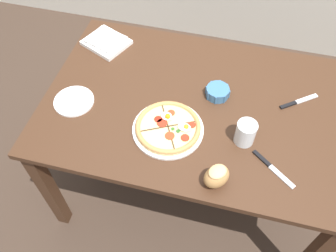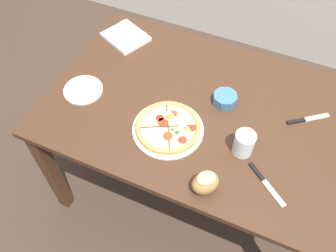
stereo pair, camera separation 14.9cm
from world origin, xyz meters
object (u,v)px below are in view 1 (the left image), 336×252
object	(u,v)px
ramekin_bowl	(218,92)
knife_main	(298,102)
knife_spare	(273,168)
side_saucer	(74,101)
bread_piece_near	(217,176)
pizza	(168,128)
napkin_folded	(106,42)
dining_table	(196,116)
water_glass	(245,134)

from	to	relation	value
ramekin_bowl	knife_main	xyz separation A→B (m)	(0.36, 0.05, -0.02)
knife_spare	side_saucer	xyz separation A→B (m)	(-0.90, 0.13, 0.00)
ramekin_bowl	knife_main	bearing A→B (deg)	7.96
ramekin_bowl	bread_piece_near	xyz separation A→B (m)	(0.07, -0.44, 0.03)
pizza	napkin_folded	world-z (taller)	pizza
ramekin_bowl	dining_table	bearing A→B (deg)	-137.53
bread_piece_near	knife_main	world-z (taller)	bread_piece_near
pizza	water_glass	bearing A→B (deg)	4.89
dining_table	napkin_folded	xyz separation A→B (m)	(-0.54, 0.28, 0.11)
pizza	ramekin_bowl	world-z (taller)	pizza
pizza	knife_main	xyz separation A→B (m)	(0.53, 0.30, -0.01)
ramekin_bowl	side_saucer	world-z (taller)	ramekin_bowl
napkin_folded	water_glass	size ratio (longest dim) A/B	2.49
bread_piece_near	water_glass	distance (m)	0.24
napkin_folded	water_glass	distance (m)	0.88
knife_spare	side_saucer	size ratio (longest dim) A/B	0.98
pizza	knife_spare	bearing A→B (deg)	-10.37
ramekin_bowl	water_glass	xyz separation A→B (m)	(0.15, -0.22, 0.02)
side_saucer	bread_piece_near	bearing A→B (deg)	-19.44
ramekin_bowl	knife_main	size ratio (longest dim) A/B	0.67
ramekin_bowl	bread_piece_near	size ratio (longest dim) A/B	0.85
ramekin_bowl	water_glass	bearing A→B (deg)	-55.96
dining_table	knife_spare	world-z (taller)	knife_spare
knife_spare	water_glass	size ratio (longest dim) A/B	1.66
knife_spare	side_saucer	bearing A→B (deg)	-150.72
bread_piece_near	knife_main	bearing A→B (deg)	59.16
side_saucer	napkin_folded	bearing A→B (deg)	89.36
bread_piece_near	pizza	bearing A→B (deg)	140.47
napkin_folded	knife_spare	size ratio (longest dim) A/B	1.50
pizza	water_glass	world-z (taller)	water_glass
pizza	water_glass	size ratio (longest dim) A/B	2.85
ramekin_bowl	knife_spare	bearing A→B (deg)	-49.87
knife_main	knife_spare	world-z (taller)	same
napkin_folded	water_glass	world-z (taller)	water_glass
dining_table	water_glass	distance (m)	0.31
bread_piece_near	dining_table	bearing A→B (deg)	111.74
napkin_folded	bread_piece_near	size ratio (longest dim) A/B	2.00
ramekin_bowl	knife_main	world-z (taller)	ramekin_bowl
pizza	ramekin_bowl	bearing A→B (deg)	55.72
dining_table	bread_piece_near	bearing A→B (deg)	-68.26
dining_table	water_glass	size ratio (longest dim) A/B	12.97
dining_table	ramekin_bowl	xyz separation A→B (m)	(0.08, 0.07, 0.12)
bread_piece_near	ramekin_bowl	bearing A→B (deg)	98.78
napkin_folded	knife_spare	bearing A→B (deg)	-31.14
dining_table	knife_spare	distance (m)	0.45
napkin_folded	knife_main	xyz separation A→B (m)	(0.98, -0.16, -0.01)
napkin_folded	water_glass	bearing A→B (deg)	-29.41
pizza	knife_main	distance (m)	0.61
dining_table	pizza	bearing A→B (deg)	-117.07
napkin_folded	bread_piece_near	distance (m)	0.95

